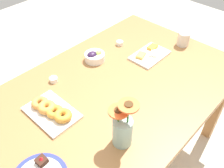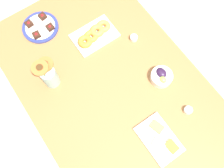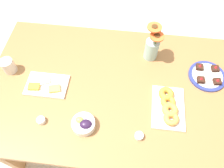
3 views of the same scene
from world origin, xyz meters
name	(u,v)px [view 2 (image 2 of 3)]	position (x,y,z in m)	size (l,w,h in m)	color
ground_plane	(112,114)	(0.00, 0.00, 0.00)	(6.00, 6.00, 0.00)	beige
dining_table	(112,91)	(0.00, 0.00, 0.65)	(1.60, 1.00, 0.74)	#9E6B3D
grape_bowl	(161,76)	(0.13, 0.27, 0.77)	(0.13, 0.13, 0.07)	white
cheese_platter	(160,139)	(0.41, 0.04, 0.75)	(0.26, 0.17, 0.03)	white
croissant_platter	(94,34)	(-0.35, 0.10, 0.76)	(0.19, 0.28, 0.05)	white
jam_cup_honey	(134,38)	(-0.19, 0.30, 0.76)	(0.05, 0.05, 0.03)	white
jam_cup_berry	(188,110)	(0.38, 0.28, 0.76)	(0.05, 0.05, 0.03)	white
dessert_plate	(40,27)	(-0.60, -0.15, 0.75)	(0.24, 0.24, 0.05)	navy
flower_vase	(49,76)	(-0.23, -0.28, 0.83)	(0.11, 0.12, 0.26)	#99C1B7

